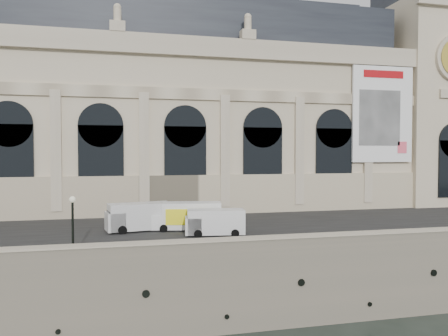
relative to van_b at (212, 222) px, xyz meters
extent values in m
plane|color=black|center=(3.43, -8.19, -7.25)|extent=(260.00, 260.00, 0.00)
cube|color=#786D5C|center=(3.43, 26.81, -4.25)|extent=(160.00, 70.00, 6.00)
cube|color=#2D2D2D|center=(3.43, 5.81, -1.22)|extent=(160.00, 24.00, 0.06)
cube|color=#786D5C|center=(3.43, -7.59, -0.70)|extent=(160.00, 1.20, 1.10)
cube|color=beige|center=(3.43, -7.59, -0.10)|extent=(160.00, 1.40, 0.12)
cube|color=beige|center=(-2.57, 22.81, 9.75)|extent=(68.00, 18.00, 22.00)
cube|color=beige|center=(-2.57, 13.66, 1.25)|extent=(68.60, 0.40, 5.00)
cube|color=beige|center=(-2.57, 13.51, 19.55)|extent=(69.00, 0.80, 2.40)
cube|color=beige|center=(-2.57, 13.66, 13.75)|extent=(68.00, 0.30, 1.40)
cube|color=#252A31|center=(-2.57, 22.81, 23.75)|extent=(64.00, 15.00, 6.00)
cube|color=#252A31|center=(-2.57, 22.81, 27.25)|extent=(56.00, 10.00, 1.20)
cube|color=black|center=(-20.57, 13.63, 5.25)|extent=(5.20, 0.25, 9.00)
cylinder|color=black|center=(-20.57, 13.63, 9.75)|extent=(5.20, 0.25, 5.20)
cube|color=beige|center=(-15.57, 13.56, 6.75)|extent=(1.20, 0.50, 14.00)
cube|color=black|center=(-10.57, 13.63, 5.25)|extent=(5.20, 0.25, 9.00)
cylinder|color=black|center=(-10.57, 13.63, 9.75)|extent=(5.20, 0.25, 5.20)
cube|color=beige|center=(-5.57, 13.56, 6.75)|extent=(1.20, 0.50, 14.00)
cube|color=black|center=(-0.57, 13.63, 5.25)|extent=(5.20, 0.25, 9.00)
cylinder|color=black|center=(-0.57, 13.63, 9.75)|extent=(5.20, 0.25, 5.20)
cube|color=beige|center=(4.43, 13.56, 6.75)|extent=(1.20, 0.50, 14.00)
cube|color=black|center=(9.43, 13.63, 5.25)|extent=(5.20, 0.25, 9.00)
cylinder|color=black|center=(9.43, 13.63, 9.75)|extent=(5.20, 0.25, 5.20)
cube|color=beige|center=(14.43, 13.56, 6.75)|extent=(1.20, 0.50, 14.00)
cube|color=black|center=(19.43, 13.63, 5.25)|extent=(5.20, 0.25, 9.00)
cylinder|color=black|center=(19.43, 13.63, 9.75)|extent=(5.20, 0.25, 5.20)
cube|color=beige|center=(24.43, 13.56, 6.75)|extent=(1.20, 0.50, 14.00)
cube|color=white|center=(26.43, 13.36, 11.75)|extent=(9.00, 0.35, 13.00)
cube|color=#A80B10|center=(26.43, 13.16, 17.15)|extent=(6.00, 0.06, 1.00)
cube|color=gray|center=(25.93, 13.16, 11.25)|extent=(6.20, 0.06, 7.50)
cube|color=#EF546A|center=(29.43, 13.16, 7.25)|extent=(1.40, 0.06, 1.60)
cube|color=beige|center=(37.43, 19.81, 13.75)|extent=(12.00, 14.00, 30.00)
cube|color=silver|center=(0.34, -0.05, 0.07)|extent=(5.54, 2.77, 2.26)
cube|color=silver|center=(-1.76, 0.24, -0.27)|extent=(1.76, 2.25, 1.57)
cube|color=black|center=(-2.30, 0.32, 0.27)|extent=(0.30, 1.76, 0.79)
cylinder|color=black|center=(-1.48, -0.83, -0.88)|extent=(0.77, 0.35, 0.75)
cylinder|color=black|center=(-1.20, 1.21, -0.88)|extent=(0.77, 0.35, 0.75)
cylinder|color=black|center=(1.88, -1.30, -0.88)|extent=(0.77, 0.35, 0.75)
cylinder|color=black|center=(2.17, 0.74, -0.88)|extent=(0.77, 0.35, 0.75)
cube|color=silver|center=(-6.50, 3.90, 0.25)|extent=(6.35, 3.40, 2.57)
cube|color=silver|center=(-8.87, 3.46, -0.14)|extent=(2.09, 2.61, 1.78)
cube|color=black|center=(-9.48, 3.35, 0.47)|extent=(0.43, 1.99, 0.89)
cylinder|color=black|center=(-8.18, 2.40, -0.83)|extent=(0.88, 0.43, 0.85)
cylinder|color=black|center=(-8.61, 4.70, -0.83)|extent=(0.88, 0.43, 0.85)
cylinder|color=black|center=(-4.39, 3.10, -0.83)|extent=(0.88, 0.43, 0.85)
cylinder|color=black|center=(-4.82, 5.41, -0.83)|extent=(0.88, 0.43, 0.85)
cube|color=white|center=(-1.41, 3.24, 0.25)|extent=(6.12, 3.26, 2.61)
cube|color=yellow|center=(-1.62, 2.11, 0.25)|extent=(4.96, 0.99, 1.55)
cube|color=#A80B10|center=(-1.62, 2.11, 0.25)|extent=(2.86, 0.57, 0.58)
cube|color=white|center=(-4.65, 3.84, -0.33)|extent=(1.92, 2.38, 1.45)
cylinder|color=black|center=(-4.28, 2.64, -0.87)|extent=(0.81, 0.41, 0.77)
cylinder|color=black|center=(-3.87, 4.83, -0.87)|extent=(0.81, 0.41, 0.77)
cylinder|color=black|center=(0.48, 1.75, -0.87)|extent=(0.81, 0.41, 0.77)
cylinder|color=black|center=(0.89, 3.94, -0.87)|extent=(0.81, 0.41, 0.77)
cylinder|color=black|center=(-11.71, -6.49, -1.04)|extent=(0.47, 0.47, 0.43)
cylinder|color=black|center=(-11.71, -6.49, 0.88)|extent=(0.17, 0.17, 4.26)
sphere|color=beige|center=(-11.71, -6.49, 3.12)|extent=(0.47, 0.47, 0.47)
camera|label=1|loc=(-8.17, -39.76, 6.50)|focal=35.00mm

